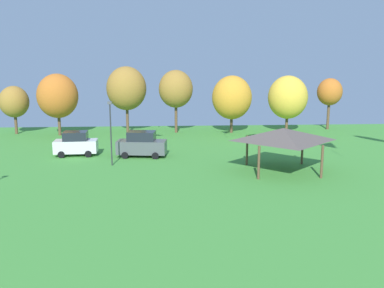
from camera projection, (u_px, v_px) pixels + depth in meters
name	position (u px, v px, depth m)	size (l,w,h in m)	color
parked_car_leftmost	(76.00, 144.00, 39.15)	(4.11, 2.25, 2.35)	silver
parked_car_second_from_left	(142.00, 144.00, 38.62)	(4.83, 2.54, 2.45)	#4C5156
park_pavilion	(283.00, 134.00, 33.01)	(6.38, 5.94, 3.60)	brown
light_post_1	(111.00, 129.00, 34.91)	(0.36, 0.20, 5.58)	#2D2D33
treeline_tree_0	(14.00, 102.00, 51.03)	(3.60, 3.60, 6.06)	brown
treeline_tree_1	(58.00, 96.00, 49.72)	(4.93, 4.93, 7.61)	brown
treeline_tree_2	(126.00, 88.00, 52.04)	(5.08, 5.08, 8.47)	brown
treeline_tree_3	(176.00, 89.00, 51.71)	(4.35, 4.35, 8.02)	brown
treeline_tree_4	(232.00, 98.00, 51.80)	(5.07, 5.07, 7.33)	brown
treeline_tree_5	(288.00, 97.00, 52.46)	(5.07, 5.07, 7.31)	brown
treeline_tree_6	(330.00, 92.00, 54.41)	(3.30, 3.30, 6.90)	brown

